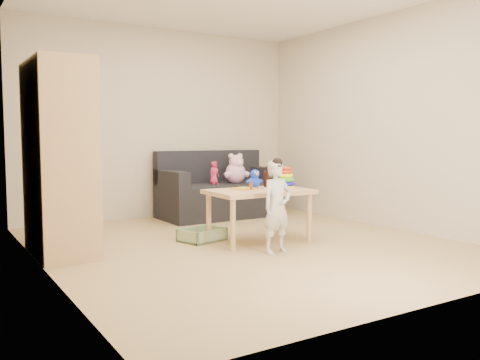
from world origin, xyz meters
TOP-DOWN VIEW (x-y plane):
  - room at (0.00, 0.00)m, footprint 4.50×4.50m
  - wardrobe at (-1.74, 0.59)m, footprint 0.50×1.01m
  - sofa at (0.66, 1.77)m, footprint 1.66×0.84m
  - play_table at (0.17, 0.07)m, footprint 1.08×0.71m
  - storage_bin at (-0.32, 0.42)m, footprint 0.52×0.44m
  - toddler at (0.03, -0.46)m, footprint 0.33×0.24m
  - pink_bear at (0.90, 1.74)m, footprint 0.36×0.33m
  - doll at (0.54, 1.72)m, footprint 0.18×0.15m
  - ring_stacker at (0.54, 0.09)m, footprint 0.20×0.20m
  - brown_bottle at (0.41, 0.26)m, footprint 0.08×0.08m
  - blue_plush at (0.20, 0.20)m, footprint 0.19×0.16m
  - wooden_figure at (0.08, 0.08)m, footprint 0.05×0.04m
  - yellow_book at (0.06, 0.18)m, footprint 0.24×0.24m

SIDE VIEW (x-z plane):
  - storage_bin at x=-0.32m, z-range 0.00..0.13m
  - sofa at x=0.66m, z-range 0.00..0.46m
  - play_table at x=0.17m, z-range 0.00..0.56m
  - toddler at x=0.03m, z-range 0.00..0.86m
  - yellow_book at x=0.06m, z-range 0.56..0.57m
  - wooden_figure at x=0.08m, z-range 0.56..0.66m
  - doll at x=0.54m, z-range 0.46..0.77m
  - pink_bear at x=0.90m, z-range 0.46..0.82m
  - ring_stacker at x=0.54m, z-range 0.53..0.77m
  - brown_bottle at x=0.41m, z-range 0.54..0.77m
  - blue_plush at x=0.20m, z-range 0.56..0.76m
  - wardrobe at x=-1.74m, z-range 0.00..1.81m
  - room at x=0.00m, z-range -0.95..3.55m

